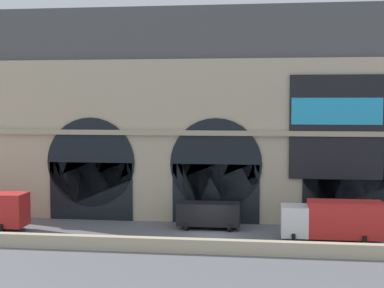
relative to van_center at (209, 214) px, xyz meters
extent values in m
plane|color=slate|center=(0.37, -2.61, -1.25)|extent=(200.00, 200.00, 0.00)
cube|color=#BCAD8C|center=(0.37, -7.76, -0.75)|extent=(90.00, 0.70, 1.00)
cube|color=#BCAD8C|center=(0.37, 4.49, 5.88)|extent=(47.01, 4.20, 14.25)
cube|color=#4C4C4C|center=(0.37, 4.79, 15.33)|extent=(47.01, 3.60, 4.65)
cube|color=black|center=(-10.82, 2.34, 1.34)|extent=(7.58, 0.20, 5.17)
cylinder|color=black|center=(-10.82, 2.34, 3.92)|extent=(7.98, 0.20, 7.98)
cube|color=black|center=(0.37, 2.34, 1.34)|extent=(7.58, 0.20, 5.17)
cylinder|color=black|center=(0.37, 2.34, 3.92)|extent=(7.98, 0.20, 7.98)
cube|color=black|center=(11.56, 2.34, 1.34)|extent=(7.58, 0.20, 5.17)
cylinder|color=black|center=(11.56, 2.34, 3.92)|extent=(7.98, 0.20, 7.98)
cube|color=black|center=(10.50, 2.22, 7.18)|extent=(7.78, 0.12, 8.78)
cube|color=#26A5D8|center=(10.50, 2.14, 8.53)|extent=(7.47, 0.04, 2.24)
cube|color=tan|center=(0.37, 2.24, 6.63)|extent=(47.01, 0.50, 0.44)
cylinder|color=black|center=(-16.25, -3.98, -0.83)|extent=(0.28, 0.84, 0.84)
cylinder|color=black|center=(-16.25, -1.91, -0.83)|extent=(0.28, 0.84, 0.84)
cube|color=black|center=(0.00, 0.00, 0.02)|extent=(5.20, 2.00, 1.86)
cylinder|color=black|center=(-1.77, -0.90, -0.91)|extent=(0.28, 0.68, 0.68)
cylinder|color=black|center=(-1.77, 0.90, -0.91)|extent=(0.28, 0.68, 0.68)
cylinder|color=black|center=(1.77, -0.90, -0.91)|extent=(0.28, 0.68, 0.68)
cylinder|color=black|center=(1.77, 0.90, -0.91)|extent=(0.28, 0.68, 0.68)
cube|color=white|center=(6.86, -3.35, 0.32)|extent=(2.00, 2.30, 2.30)
cube|color=red|center=(10.61, -3.35, 0.52)|extent=(5.50, 2.30, 2.70)
cylinder|color=black|center=(6.76, -4.38, -0.83)|extent=(0.28, 0.84, 0.84)
cylinder|color=black|center=(6.76, -2.31, -0.83)|extent=(0.28, 0.84, 0.84)
cylinder|color=black|center=(11.86, -4.38, -0.83)|extent=(0.28, 0.84, 0.84)
cylinder|color=black|center=(11.86, -2.31, -0.83)|extent=(0.28, 0.84, 0.84)
camera|label=1|loc=(4.71, -46.99, 9.31)|focal=53.80mm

